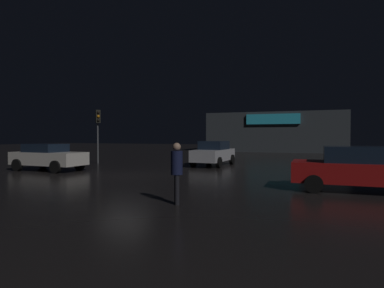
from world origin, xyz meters
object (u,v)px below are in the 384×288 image
(car_near, at_px, (214,153))
(pedestrian, at_px, (177,168))
(store_building, at_px, (276,132))
(traffic_signal_main, at_px, (98,122))
(car_crossing, at_px, (48,157))
(car_far, at_px, (357,169))

(car_near, height_order, pedestrian, pedestrian)
(store_building, bearing_deg, pedestrian, -89.06)
(traffic_signal_main, distance_m, car_crossing, 5.40)
(traffic_signal_main, xyz_separation_m, car_crossing, (0.25, -4.94, -2.15))
(traffic_signal_main, distance_m, car_near, 8.61)
(traffic_signal_main, relative_size, car_far, 0.86)
(pedestrian, bearing_deg, car_near, 101.44)
(store_building, xyz_separation_m, pedestrian, (0.57, -34.68, -1.42))
(traffic_signal_main, xyz_separation_m, car_near, (8.25, 1.29, -2.11))
(car_far, bearing_deg, pedestrian, -140.78)
(car_near, relative_size, pedestrian, 2.46)
(store_building, relative_size, car_near, 3.81)
(store_building, xyz_separation_m, traffic_signal_main, (-10.12, -23.92, 0.50))
(store_building, height_order, car_far, store_building)
(traffic_signal_main, height_order, pedestrian, traffic_signal_main)
(car_near, bearing_deg, car_crossing, -142.12)
(car_near, xyz_separation_m, car_far, (7.61, -7.82, -0.03))
(store_building, xyz_separation_m, car_near, (-1.87, -22.64, -1.61))
(traffic_signal_main, relative_size, car_crossing, 0.88)
(store_building, height_order, car_crossing, store_building)
(store_building, distance_m, car_far, 31.04)
(store_building, bearing_deg, car_far, -79.33)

